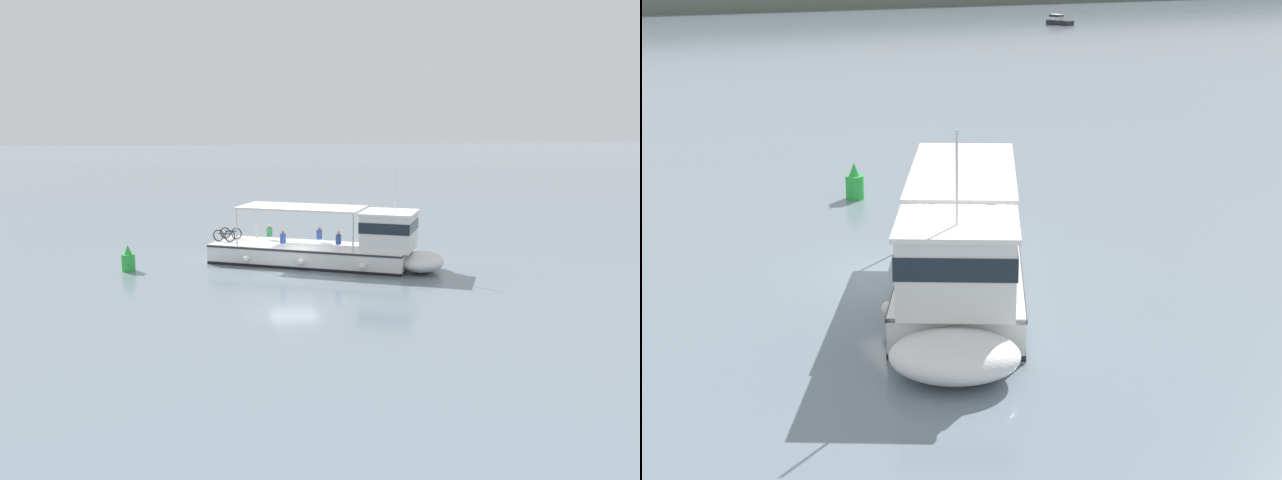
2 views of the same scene
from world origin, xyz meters
TOP-DOWN VIEW (x-y plane):
  - ground_plane at (0.00, 0.00)m, footprint 400.00×400.00m
  - ferry_main at (0.47, -2.49)m, footprint 8.65×12.69m
  - channel_buoy at (1.36, 8.56)m, footprint 0.70×0.70m

SIDE VIEW (x-z plane):
  - ground_plane at x=0.00m, z-range 0.00..0.00m
  - channel_buoy at x=1.36m, z-range -0.13..1.27m
  - ferry_main at x=0.47m, z-range -1.64..3.68m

